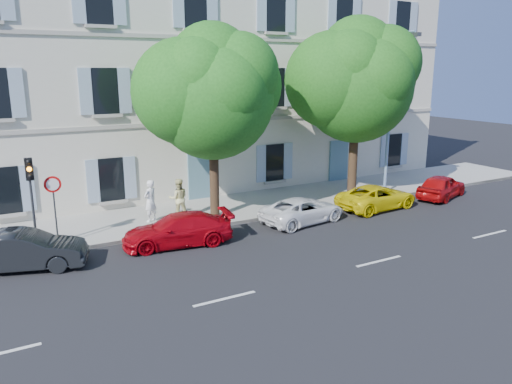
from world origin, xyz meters
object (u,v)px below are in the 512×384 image
street_lamp (392,105)px  car_dark_sedan (24,251)px  tree_left (213,98)px  tree_right (356,87)px  car_red_hatchback (441,186)px  road_sign (54,196)px  pedestrian_b (179,198)px  traffic_light (31,184)px  car_red_coupe (178,230)px  pedestrian_a (150,201)px  car_white_coupe (303,210)px  car_yellow_supercar (377,197)px

street_lamp → car_dark_sedan: bearing=-175.1°
tree_left → tree_right: (7.95, 0.18, 0.34)m
car_red_hatchback → tree_left: (-11.91, 2.24, 4.72)m
road_sign → pedestrian_b: (5.20, 1.09, -1.02)m
traffic_light → car_dark_sedan: bearing=-110.6°
tree_right → road_sign: bearing=-177.4°
car_red_coupe → pedestrian_b: 3.16m
car_red_hatchback → road_sign: size_ratio=1.39×
road_sign → pedestrian_a: 4.26m
car_white_coupe → street_lamp: 8.03m
tree_left → tree_right: bearing=1.3°
car_red_hatchback → traffic_light: size_ratio=1.08×
car_red_hatchback → street_lamp: (-2.12, 1.75, 4.16)m
road_sign → street_lamp: street_lamp is taller
tree_right → traffic_light: size_ratio=2.55×
car_red_hatchback → tree_right: size_ratio=0.42×
car_dark_sedan → street_lamp: bearing=-67.2°
car_red_coupe → car_red_hatchback: size_ratio=1.14×
tree_right → pedestrian_a: size_ratio=4.74×
car_dark_sedan → tree_left: (7.94, 2.02, 4.68)m
car_red_coupe → road_sign: road_sign is taller
road_sign → tree_right: bearing=2.6°
car_dark_sedan → car_yellow_supercar: car_dark_sedan is taller
tree_right → traffic_light: (-15.34, -0.76, -3.09)m
street_lamp → car_red_hatchback: bearing=-39.5°
car_white_coupe → traffic_light: size_ratio=1.17×
tree_right → pedestrian_b: (-9.40, 0.44, -4.65)m
car_red_hatchback → pedestrian_b: (-13.36, 2.86, 0.40)m
tree_right → pedestrian_b: 10.50m
car_red_coupe → pedestrian_a: (-0.08, 3.01, 0.45)m
car_red_hatchback → car_white_coupe: bearing=70.3°
car_white_coupe → pedestrian_a: bearing=55.2°
tree_left → pedestrian_b: tree_left is taller
car_red_coupe → pedestrian_a: 3.05m
traffic_light → pedestrian_a: (4.70, 1.30, -1.54)m
car_red_coupe → car_red_hatchback: car_red_hatchback is taller
tree_left → tree_right: tree_right is taller
road_sign → car_white_coupe: bearing=-10.1°
tree_left → car_yellow_supercar: bearing=-15.9°
car_dark_sedan → street_lamp: street_lamp is taller
car_yellow_supercar → tree_left: tree_left is taller
traffic_light → pedestrian_b: bearing=11.4°
car_white_coupe → tree_right: size_ratio=0.46×
car_yellow_supercar → street_lamp: 5.05m
traffic_light → pedestrian_a: size_ratio=1.86×
car_yellow_supercar → traffic_light: 15.16m
road_sign → street_lamp: 16.67m
car_white_coupe → traffic_light: 10.90m
car_red_coupe → road_sign: (-4.05, 1.82, 1.44)m
car_yellow_supercar → tree_right: tree_right is taller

